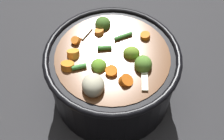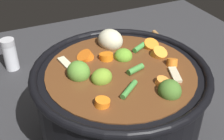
% 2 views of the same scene
% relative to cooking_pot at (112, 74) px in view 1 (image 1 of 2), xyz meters
% --- Properties ---
extents(ground_plane, '(1.10, 1.10, 0.00)m').
position_rel_cooking_pot_xyz_m(ground_plane, '(-0.00, -0.00, -0.08)').
color(ground_plane, '#2D2D30').
extents(cooking_pot, '(0.30, 0.30, 0.18)m').
position_rel_cooking_pot_xyz_m(cooking_pot, '(0.00, 0.00, 0.00)').
color(cooking_pot, black).
rests_on(cooking_pot, ground_plane).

